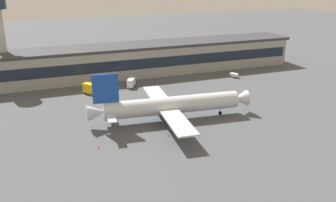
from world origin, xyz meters
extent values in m
plane|color=#4C4F54|center=(0.00, 0.00, 0.00)|extent=(600.00, 600.00, 0.00)
cube|color=#9E9993|center=(0.00, 58.83, 6.35)|extent=(156.73, 18.84, 12.69)
cube|color=#38383D|center=(0.00, 58.83, 13.29)|extent=(159.86, 19.22, 1.20)
cube|color=#192333|center=(0.00, 49.36, 6.98)|extent=(153.59, 0.16, 4.57)
cylinder|color=silver|center=(-2.93, 1.37, 4.97)|extent=(43.78, 9.76, 5.54)
cone|color=silver|center=(20.34, -0.91, 4.97)|extent=(5.48, 5.73, 5.27)
cone|color=silver|center=(-26.48, 3.68, 4.97)|extent=(6.56, 5.56, 4.99)
cube|color=#1947B2|center=(-23.55, 3.39, 12.17)|extent=(7.77, 1.26, 8.87)
cube|color=silver|center=(-22.46, 9.41, 5.80)|extent=(3.36, 10.16, 0.30)
cube|color=silver|center=(-23.65, -2.72, 5.80)|extent=(3.36, 10.16, 0.30)
cube|color=silver|center=(-3.70, 14.05, 4.41)|extent=(7.88, 20.04, 0.50)
cube|color=silver|center=(-6.15, -10.92, 4.41)|extent=(7.88, 20.04, 0.50)
cylinder|color=#99999E|center=(-2.99, 11.04, 2.49)|extent=(4.85, 3.48, 3.05)
cylinder|color=#99999E|center=(-4.86, -8.10, 2.49)|extent=(4.85, 3.48, 3.05)
cylinder|color=black|center=(13.50, -0.24, 0.55)|extent=(1.14, 0.61, 1.10)
cylinder|color=slate|center=(13.50, -0.24, 1.92)|extent=(0.24, 0.24, 2.19)
cylinder|color=black|center=(-4.85, 4.07, 0.55)|extent=(1.14, 0.61, 1.10)
cylinder|color=slate|center=(-4.85, 4.07, 1.92)|extent=(0.24, 0.24, 2.19)
cylinder|color=black|center=(-5.34, -0.90, 0.55)|extent=(1.14, 0.61, 1.10)
cylinder|color=slate|center=(-5.34, -0.90, 1.92)|extent=(0.24, 0.24, 2.19)
cylinder|color=#B7B7B2|center=(-54.07, 62.60, 15.53)|extent=(4.65, 4.65, 31.05)
cube|color=yellow|center=(-22.48, 36.44, 2.25)|extent=(6.61, 7.20, 3.80)
cube|color=black|center=(-23.75, 37.96, 3.01)|extent=(3.45, 3.47, 0.95)
cylinder|color=black|center=(-24.99, 37.63, 0.35)|extent=(0.68, 0.73, 0.70)
cylinder|color=black|center=(-23.19, 39.13, 0.35)|extent=(0.68, 0.73, 0.70)
cylinder|color=black|center=(-21.76, 33.76, 0.35)|extent=(0.68, 0.73, 0.70)
cylinder|color=black|center=(-19.97, 35.26, 0.35)|extent=(0.68, 0.73, 0.70)
cube|color=white|center=(-5.74, 40.12, 1.95)|extent=(4.94, 6.42, 3.20)
cube|color=black|center=(-6.52, 38.67, 2.59)|extent=(2.94, 2.89, 0.80)
cylinder|color=black|center=(-5.78, 37.76, 0.35)|extent=(0.59, 0.76, 0.70)
cylinder|color=black|center=(-7.69, 38.78, 0.35)|extent=(0.59, 0.76, 0.70)
cylinder|color=black|center=(-3.80, 41.47, 0.35)|extent=(0.59, 0.76, 0.70)
cylinder|color=black|center=(-5.71, 42.49, 0.35)|extent=(0.59, 0.76, 0.70)
cube|color=white|center=(41.41, 37.46, 1.10)|extent=(3.43, 4.12, 1.50)
cube|color=black|center=(40.96, 38.33, 1.40)|extent=(2.21, 1.97, 0.38)
cylinder|color=black|center=(40.03, 38.16, 0.35)|extent=(0.59, 0.76, 0.70)
cylinder|color=black|center=(41.63, 38.99, 0.35)|extent=(0.59, 0.76, 0.70)
cylinder|color=black|center=(41.19, 35.92, 0.35)|extent=(0.59, 0.76, 0.70)
cylinder|color=black|center=(42.79, 36.75, 0.35)|extent=(0.59, 0.76, 0.70)
cone|color=#F2590C|center=(-28.97, -10.41, 0.31)|extent=(0.50, 0.50, 0.63)
cone|color=#F2590C|center=(-4.23, -8.11, 0.29)|extent=(0.46, 0.46, 0.58)
cone|color=#F2590C|center=(-8.72, -9.74, 0.33)|extent=(0.52, 0.52, 0.65)
cone|color=#F2590C|center=(6.07, -7.19, 0.36)|extent=(0.58, 0.58, 0.73)
camera|label=1|loc=(-42.69, -97.34, 44.29)|focal=38.32mm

